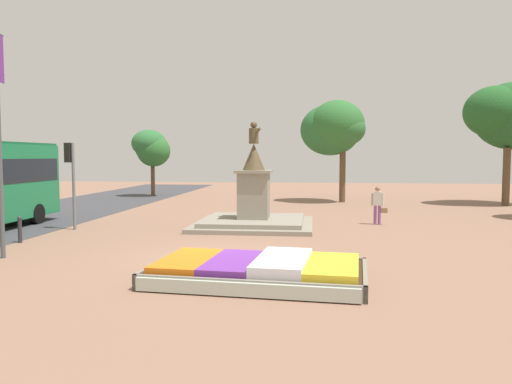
{
  "coord_description": "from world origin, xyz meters",
  "views": [
    {
      "loc": [
        2.79,
        -14.35,
        3.03
      ],
      "look_at": [
        0.81,
        3.18,
        1.75
      ],
      "focal_mm": 35.0,
      "sensor_mm": 36.0,
      "label": 1
    }
  ],
  "objects_px": {
    "flower_planter": "(259,271)",
    "kerb_bollard_mid_b": "(20,229)",
    "pedestrian_with_handbag": "(378,203)",
    "statue_monument": "(254,208)",
    "traffic_light_mid_block": "(71,169)"
  },
  "relations": [
    {
      "from": "statue_monument",
      "to": "traffic_light_mid_block",
      "type": "distance_m",
      "value": 7.72
    },
    {
      "from": "pedestrian_with_handbag",
      "to": "kerb_bollard_mid_b",
      "type": "xyz_separation_m",
      "value": [
        -13.0,
        -6.14,
        -0.46
      ]
    },
    {
      "from": "traffic_light_mid_block",
      "to": "kerb_bollard_mid_b",
      "type": "distance_m",
      "value": 3.81
    },
    {
      "from": "pedestrian_with_handbag",
      "to": "traffic_light_mid_block",
      "type": "bearing_deg",
      "value": -167.06
    },
    {
      "from": "statue_monument",
      "to": "traffic_light_mid_block",
      "type": "bearing_deg",
      "value": -166.95
    },
    {
      "from": "kerb_bollard_mid_b",
      "to": "traffic_light_mid_block",
      "type": "bearing_deg",
      "value": 84.69
    },
    {
      "from": "statue_monument",
      "to": "pedestrian_with_handbag",
      "type": "xyz_separation_m",
      "value": [
        5.37,
        1.22,
        0.15
      ]
    },
    {
      "from": "pedestrian_with_handbag",
      "to": "statue_monument",
      "type": "bearing_deg",
      "value": -167.21
    },
    {
      "from": "flower_planter",
      "to": "statue_monument",
      "type": "distance_m",
      "value": 9.39
    },
    {
      "from": "traffic_light_mid_block",
      "to": "kerb_bollard_mid_b",
      "type": "relative_size",
      "value": 3.8
    },
    {
      "from": "flower_planter",
      "to": "traffic_light_mid_block",
      "type": "xyz_separation_m",
      "value": [
        -8.56,
        7.6,
        2.25
      ]
    },
    {
      "from": "flower_planter",
      "to": "kerb_bollard_mid_b",
      "type": "relative_size",
      "value": 5.8
    },
    {
      "from": "flower_planter",
      "to": "kerb_bollard_mid_b",
      "type": "xyz_separation_m",
      "value": [
        -8.86,
        4.37,
        0.24
      ]
    },
    {
      "from": "flower_planter",
      "to": "traffic_light_mid_block",
      "type": "relative_size",
      "value": 1.53
    },
    {
      "from": "flower_planter",
      "to": "pedestrian_with_handbag",
      "type": "xyz_separation_m",
      "value": [
        4.14,
        10.51,
        0.7
      ]
    }
  ]
}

